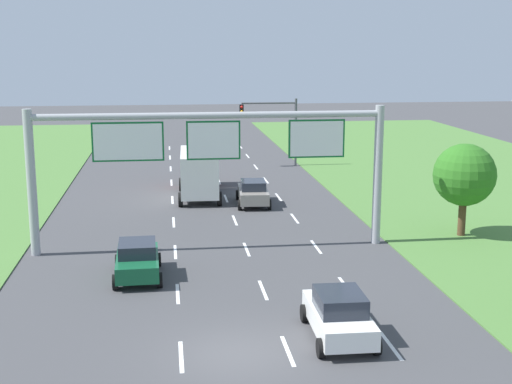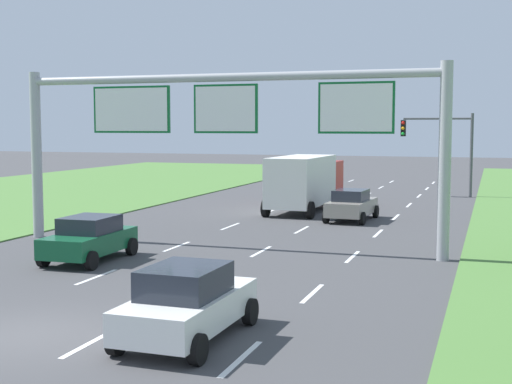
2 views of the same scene
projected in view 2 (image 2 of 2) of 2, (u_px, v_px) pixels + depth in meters
ground_plane at (25, 335)px, 16.22m from camera, size 200.00×200.00×0.00m
lane_dashes_inner_left at (206, 235)px, 30.94m from camera, size 0.14×68.40×0.01m
lane_dashes_inner_right at (283, 240)px, 29.83m from camera, size 0.14×68.40×0.01m
lane_dashes_slip at (366, 244)px, 28.73m from camera, size 0.14×68.40×0.01m
car_near_red at (89, 238)px, 25.09m from camera, size 2.13×4.03×1.58m
car_lead_silver at (352, 205)px, 35.83m from camera, size 2.24×4.18×1.57m
car_mid_lane at (187, 303)px, 15.80m from camera, size 2.12×4.19×1.68m
box_truck at (306, 181)px, 39.94m from camera, size 2.88×8.41×3.09m
sign_gantry at (223, 121)px, 27.40m from camera, size 17.24×0.44×7.00m
traffic_light_mast at (442, 139)px, 47.85m from camera, size 4.76×0.49×5.60m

